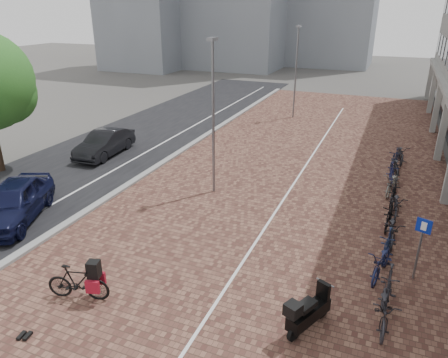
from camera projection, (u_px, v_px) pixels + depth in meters
ground at (150, 287)px, 12.83m from camera, size 140.00×140.00×0.00m
plaza_brick at (301, 167)px, 22.35m from camera, size 14.50×42.00×0.04m
street_asphalt at (128, 143)px, 26.23m from camera, size 8.00×50.00×0.03m
curb at (183, 150)px, 24.83m from camera, size 0.35×42.00×0.14m
lane_line at (156, 147)px, 25.52m from camera, size 0.12×44.00×0.00m
parking_line at (305, 167)px, 22.27m from camera, size 0.10×30.00×0.00m
car_navy at (13, 202)px, 16.54m from camera, size 3.64×5.11×1.61m
car_dark at (105, 143)px, 23.88m from camera, size 1.83×4.46×1.44m
hero_bike at (78, 282)px, 12.11m from camera, size 1.96×1.00×1.33m
shoes at (24, 337)px, 10.83m from camera, size 0.44×0.39×0.10m
scooter_mid at (309, 310)px, 10.95m from camera, size 1.23×1.83×1.21m
parking_sign at (421, 240)px, 12.66m from camera, size 0.43×0.19×2.15m
lamp_near at (213, 121)px, 18.11m from camera, size 0.12×0.12×6.77m
lamp_far at (296, 74)px, 31.03m from camera, size 0.12×0.12×6.65m
bike_row at (393, 204)px, 17.01m from camera, size 1.33×15.81×1.05m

